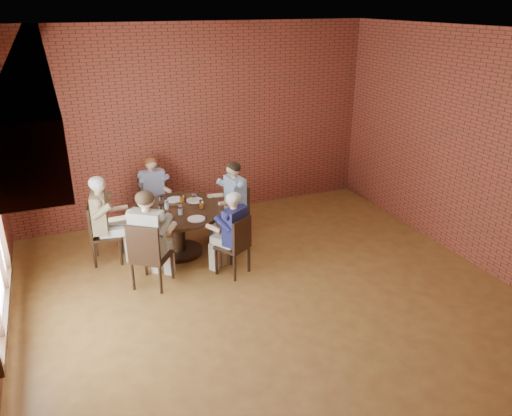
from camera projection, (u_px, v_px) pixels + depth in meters
name	position (u px, v px, depth m)	size (l,w,h in m)	color
floor	(278.00, 308.00, 6.51)	(7.00, 7.00, 0.00)	olive
ceiling	(283.00, 33.00, 5.19)	(7.00, 7.00, 0.00)	white
wall_back	(196.00, 123.00, 8.83)	(7.00, 7.00, 0.00)	brown
wall_right	(489.00, 155.00, 7.00)	(7.00, 7.00, 0.00)	brown
ceiling_beam	(31.00, 55.00, 4.38)	(0.22, 6.90, 0.26)	black
dining_table	(178.00, 222.00, 7.73)	(1.46, 1.46, 0.75)	black
chair_a	(237.00, 210.00, 8.24)	(0.49, 0.49, 0.94)	black
diner_a	(232.00, 202.00, 8.14)	(0.53, 0.65, 1.33)	teal
chair_b	(153.00, 200.00, 8.70)	(0.44, 0.44, 0.90)	black
diner_b	(154.00, 194.00, 8.58)	(0.49, 0.60, 1.27)	#8892AE
chair_c	(100.00, 231.00, 7.49)	(0.51, 0.51, 0.95)	black
diner_c	(105.00, 220.00, 7.44)	(0.54, 0.67, 1.36)	brown
chair_d	(148.00, 254.00, 6.77)	(0.65, 0.65, 0.98)	black
diner_d	(150.00, 239.00, 6.79)	(0.58, 0.71, 1.42)	#A78C83
chair_e	(237.00, 244.00, 7.12)	(0.55, 0.55, 0.91)	black
diner_e	(232.00, 234.00, 7.11)	(0.49, 0.61, 1.27)	#191A47
plate_a	(194.00, 200.00, 7.97)	(0.26, 0.26, 0.01)	white
plate_b	(175.00, 199.00, 8.00)	(0.26, 0.26, 0.01)	white
plate_c	(147.00, 214.00, 7.47)	(0.26, 0.26, 0.01)	white
plate_d	(196.00, 219.00, 7.29)	(0.26, 0.26, 0.01)	white
glass_a	(194.00, 198.00, 7.88)	(0.07, 0.07, 0.14)	white
glass_b	(182.00, 199.00, 7.86)	(0.07, 0.07, 0.14)	white
glass_c	(161.00, 201.00, 7.78)	(0.07, 0.07, 0.14)	white
glass_d	(167.00, 204.00, 7.64)	(0.07, 0.07, 0.14)	white
glass_e	(161.00, 209.00, 7.46)	(0.07, 0.07, 0.14)	white
glass_f	(170.00, 217.00, 7.21)	(0.07, 0.07, 0.14)	white
glass_g	(180.00, 210.00, 7.43)	(0.07, 0.07, 0.14)	white
glass_h	(202.00, 204.00, 7.64)	(0.07, 0.07, 0.14)	white
smartphone	(202.00, 218.00, 7.33)	(0.07, 0.13, 0.01)	black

